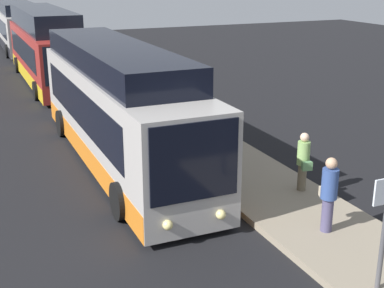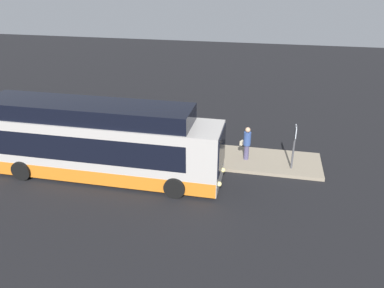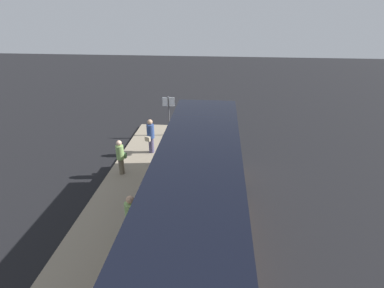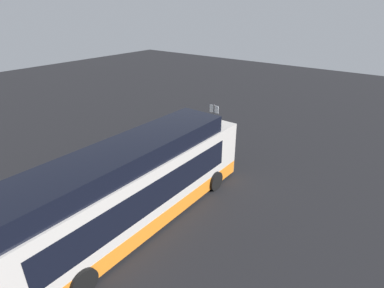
{
  "view_description": "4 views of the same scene",
  "coord_description": "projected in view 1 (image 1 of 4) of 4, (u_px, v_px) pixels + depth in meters",
  "views": [
    {
      "loc": [
        15.22,
        -4.59,
        6.14
      ],
      "look_at": [
        3.51,
        0.54,
        1.92
      ],
      "focal_mm": 50.0,
      "sensor_mm": 36.0,
      "label": 1
    },
    {
      "loc": [
        6.89,
        -15.4,
        9.51
      ],
      "look_at": [
        3.51,
        0.54,
        1.92
      ],
      "focal_mm": 35.0,
      "sensor_mm": 36.0,
      "label": 2
    },
    {
      "loc": [
        -8.02,
        -0.54,
        7.33
      ],
      "look_at": [
        3.51,
        0.54,
        1.92
      ],
      "focal_mm": 28.0,
      "sensor_mm": 36.0,
      "label": 3
    },
    {
      "loc": [
        -8.1,
        -8.34,
        8.7
      ],
      "look_at": [
        3.51,
        0.54,
        1.92
      ],
      "focal_mm": 28.0,
      "sensor_mm": 36.0,
      "label": 4
    }
  ],
  "objects": [
    {
      "name": "platform",
      "position": [
        218.0,
        156.0,
        18.05
      ],
      "size": [
        20.0,
        2.9,
        0.18
      ],
      "color": "gray",
      "rests_on": "ground"
    },
    {
      "name": "bus_third",
      "position": [
        17.0,
        28.0,
        41.82
      ],
      "size": [
        11.99,
        2.76,
        3.68
      ],
      "color": "#B2ADA8",
      "rests_on": "ground"
    },
    {
      "name": "passenger_boarding",
      "position": [
        329.0,
        192.0,
        12.45
      ],
      "size": [
        0.64,
        0.51,
        1.85
      ],
      "rotation": [
        0.0,
        0.0,
        1.21
      ],
      "color": "#4C476B",
      "rests_on": "platform"
    },
    {
      "name": "passenger_waiting",
      "position": [
        303.0,
        160.0,
        14.8
      ],
      "size": [
        0.57,
        0.41,
        1.68
      ],
      "rotation": [
        0.0,
        0.0,
        -1.77
      ],
      "color": "#6B604C",
      "rests_on": "platform"
    },
    {
      "name": "passenger_with_bags",
      "position": [
        187.0,
        127.0,
        17.81
      ],
      "size": [
        0.41,
        0.41,
        1.74
      ],
      "rotation": [
        0.0,
        0.0,
        1.56
      ],
      "color": "#6B604C",
      "rests_on": "platform"
    },
    {
      "name": "ground",
      "position": [
        132.0,
        172.0,
        16.91
      ],
      "size": [
        80.0,
        80.0,
        0.0
      ],
      "primitive_type": "plane",
      "color": "black"
    },
    {
      "name": "bus_lead",
      "position": [
        118.0,
        111.0,
        17.31
      ],
      "size": [
        12.2,
        2.74,
        3.84
      ],
      "color": "#B2ADA8",
      "rests_on": "ground"
    },
    {
      "name": "bus_second",
      "position": [
        46.0,
        50.0,
        29.75
      ],
      "size": [
        12.43,
        2.77,
        4.02
      ],
      "color": "maroon",
      "rests_on": "ground"
    },
    {
      "name": "suitcase",
      "position": [
        187.0,
        149.0,
        17.39
      ],
      "size": [
        0.46,
        0.24,
        0.93
      ],
      "color": "#334C7F",
      "rests_on": "platform"
    }
  ]
}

